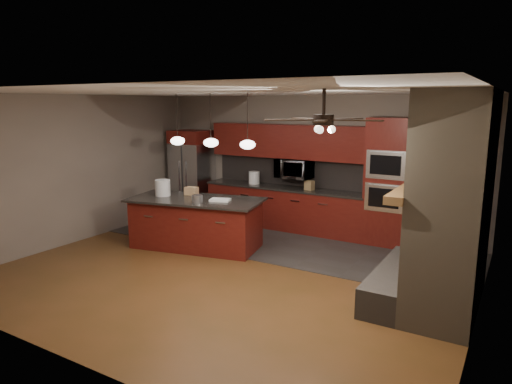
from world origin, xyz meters
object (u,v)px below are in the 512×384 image
Objects in this scene: oven_tower at (389,182)px; counter_box at (309,185)px; paint_tray at (220,200)px; counter_bucket at (254,178)px; microwave at (294,169)px; cardboard_box at (191,191)px; refrigerator at (192,173)px; white_bucket at (163,188)px; paint_can at (197,199)px; kitchen_island at (196,223)px.

counter_box is (-1.58, -0.04, -0.20)m from oven_tower.
counter_bucket is at bearing 84.52° from paint_tray.
counter_box is (0.90, 1.87, 0.06)m from paint_tray.
oven_tower is at bearing -1.66° from microwave.
cardboard_box is at bearing -125.99° from microwave.
paint_tray is (2.09, -1.84, -0.07)m from refrigerator.
cardboard_box is (0.40, 0.35, -0.08)m from white_bucket.
refrigerator reaches higher than counter_box.
paint_can is 0.83× the size of cardboard_box.
paint_can is 0.71× the size of counter_bucket.
counter_box is at bearing -2.14° from counter_bucket.
counter_bucket is at bearing 70.12° from white_bucket.
microwave is 2.74m from white_bucket.
paint_tray is at bearing 8.12° from white_bucket.
oven_tower is 0.91× the size of kitchen_island.
oven_tower is at bearing 21.68° from kitchen_island.
microwave reaches higher than kitchen_island.
cardboard_box reaches higher than paint_can.
oven_tower is 1.18× the size of refrigerator.
white_bucket is at bearing -146.13° from cardboard_box.
oven_tower is 3.54m from paint_can.
kitchen_island is at bearing -146.34° from oven_tower.
oven_tower reaches higher than white_bucket.
white_bucket is 2.22m from counter_bucket.
white_bucket reaches higher than paint_tray.
kitchen_island is 8.61× the size of white_bucket.
refrigerator is 2.99m from counter_box.
counter_bucket reaches higher than cardboard_box.
refrigerator is 2.11m from cardboard_box.
counter_bucket is at bearing 94.14° from paint_can.
kitchen_island is at bearing -91.68° from counter_bucket.
kitchen_island is (-1.00, -2.04, -0.84)m from microwave.
paint_can is at bearing -109.10° from microwave.
paint_can is 0.70m from cardboard_box.
cardboard_box is 0.86× the size of counter_bucket.
counter_bucket is (0.35, 1.74, 0.04)m from cardboard_box.
oven_tower reaches higher than refrigerator.
microwave is (-1.98, 0.06, 0.11)m from oven_tower.
white_bucket reaches higher than cardboard_box.
paint_can reaches higher than kitchen_island.
oven_tower is 4.23m from white_bucket.
oven_tower is 3.14m from paint_tray.
counter_bucket is at bearing 71.36° from cardboard_box.
refrigerator reaches higher than paint_can.
white_bucket is (-3.68, -2.08, -0.12)m from oven_tower.
white_bucket is 0.87× the size of paint_tray.
refrigerator is at bearing 130.35° from paint_can.
oven_tower is at bearing 20.71° from cardboard_box.
cardboard_box is at bearing -122.96° from counter_box.
refrigerator is at bearing 114.14° from white_bucket.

